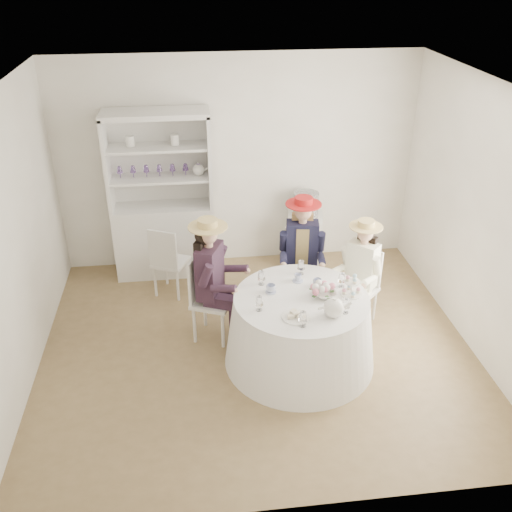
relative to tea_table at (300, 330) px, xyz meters
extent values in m
plane|color=brown|center=(-0.40, 0.27, -0.38)|extent=(4.50, 4.50, 0.00)
plane|color=white|center=(-0.40, 0.27, 2.32)|extent=(4.50, 4.50, 0.00)
plane|color=silver|center=(-0.40, 2.27, 0.97)|extent=(4.50, 0.00, 4.50)
plane|color=silver|center=(-0.40, -1.73, 0.97)|extent=(4.50, 0.00, 4.50)
plane|color=silver|center=(-2.65, 0.27, 0.97)|extent=(0.00, 4.50, 4.50)
plane|color=silver|center=(1.85, 0.27, 0.97)|extent=(0.00, 4.50, 4.50)
cone|color=white|center=(0.00, 0.00, -0.01)|extent=(1.52, 1.52, 0.74)
cylinder|color=white|center=(0.00, 0.00, 0.37)|extent=(1.32, 1.32, 0.02)
cube|color=silver|center=(-1.37, 2.02, 0.09)|extent=(1.33, 0.91, 0.93)
cube|color=silver|center=(-1.37, 2.23, 1.13)|extent=(1.17, 0.51, 1.14)
cube|color=silver|center=(-1.37, 2.02, 1.70)|extent=(1.33, 0.91, 0.06)
cube|color=silver|center=(-1.97, 2.02, 1.13)|extent=(0.22, 0.45, 1.14)
cube|color=silver|center=(-0.76, 2.02, 1.13)|extent=(0.22, 0.45, 1.14)
cube|color=silver|center=(-1.37, 2.02, 0.92)|extent=(1.23, 0.83, 0.03)
cube|color=silver|center=(-1.37, 2.02, 1.30)|extent=(1.23, 0.83, 0.03)
sphere|color=white|center=(-0.90, 2.02, 1.00)|extent=(0.15, 0.15, 0.15)
cube|color=silver|center=(0.45, 2.02, -0.03)|extent=(0.52, 0.52, 0.69)
cylinder|color=black|center=(0.45, 2.02, 0.47)|extent=(0.33, 0.33, 0.32)
cube|color=silver|center=(-0.84, 0.52, 0.07)|extent=(0.52, 0.52, 0.04)
cylinder|color=silver|center=(-0.76, 0.31, -0.16)|extent=(0.04, 0.04, 0.44)
cylinder|color=silver|center=(-0.63, 0.61, -0.16)|extent=(0.04, 0.04, 0.44)
cylinder|color=silver|center=(-1.05, 0.44, -0.16)|extent=(0.04, 0.04, 0.44)
cylinder|color=silver|center=(-0.93, 0.73, -0.16)|extent=(0.04, 0.04, 0.44)
cube|color=silver|center=(-1.01, 0.59, 0.34)|extent=(0.17, 0.36, 0.50)
cube|color=black|center=(-0.86, 0.53, 0.44)|extent=(0.32, 0.41, 0.58)
cube|color=black|center=(-0.77, 0.39, 0.15)|extent=(0.36, 0.25, 0.12)
cylinder|color=black|center=(-0.64, 0.34, -0.15)|extent=(0.10, 0.10, 0.46)
cylinder|color=black|center=(-0.91, 0.33, 0.51)|extent=(0.19, 0.15, 0.27)
cube|color=black|center=(-0.70, 0.56, 0.15)|extent=(0.36, 0.25, 0.12)
cylinder|color=black|center=(-0.57, 0.50, -0.15)|extent=(0.10, 0.10, 0.46)
cylinder|color=black|center=(-0.74, 0.70, 0.51)|extent=(0.19, 0.15, 0.27)
cylinder|color=#D8A889|center=(-0.86, 0.53, 0.75)|extent=(0.09, 0.09, 0.08)
sphere|color=#D8A889|center=(-0.86, 0.53, 0.86)|extent=(0.19, 0.19, 0.19)
sphere|color=black|center=(-0.90, 0.55, 0.84)|extent=(0.19, 0.19, 0.19)
cube|color=black|center=(-0.93, 0.56, 0.61)|extent=(0.17, 0.25, 0.38)
cylinder|color=tan|center=(-0.86, 0.53, 0.95)|extent=(0.40, 0.40, 0.01)
cylinder|color=tan|center=(-0.86, 0.53, 0.99)|extent=(0.20, 0.20, 0.08)
cube|color=silver|center=(0.19, 0.97, 0.07)|extent=(0.45, 0.45, 0.04)
cylinder|color=silver|center=(0.01, 0.84, -0.16)|extent=(0.04, 0.04, 0.43)
cylinder|color=silver|center=(0.32, 0.79, -0.16)|extent=(0.04, 0.04, 0.43)
cylinder|color=silver|center=(0.06, 1.15, -0.16)|extent=(0.04, 0.04, 0.43)
cylinder|color=silver|center=(0.37, 1.11, -0.16)|extent=(0.04, 0.04, 0.43)
cube|color=silver|center=(0.22, 1.15, 0.33)|extent=(0.37, 0.09, 0.49)
cube|color=#191932|center=(0.19, 0.99, 0.43)|extent=(0.38, 0.25, 0.57)
cube|color=tan|center=(0.19, 0.99, 0.43)|extent=(0.17, 0.24, 0.49)
cube|color=#191932|center=(0.09, 0.87, 0.14)|extent=(0.18, 0.35, 0.12)
cylinder|color=#191932|center=(0.06, 0.73, -0.15)|extent=(0.10, 0.10, 0.45)
cylinder|color=#191932|center=(-0.01, 0.99, 0.50)|extent=(0.11, 0.18, 0.27)
cube|color=#191932|center=(0.26, 0.84, 0.14)|extent=(0.18, 0.35, 0.12)
cylinder|color=#191932|center=(0.24, 0.71, -0.15)|extent=(0.10, 0.10, 0.45)
cylinder|color=#191932|center=(0.39, 0.92, 0.50)|extent=(0.11, 0.18, 0.27)
cylinder|color=#D8A889|center=(0.19, 0.99, 0.74)|extent=(0.09, 0.09, 0.08)
sphere|color=#D8A889|center=(0.19, 0.99, 0.84)|extent=(0.19, 0.19, 0.19)
sphere|color=tan|center=(0.20, 1.04, 0.83)|extent=(0.19, 0.19, 0.19)
cube|color=tan|center=(0.21, 1.07, 0.60)|extent=(0.25, 0.11, 0.37)
cylinder|color=#B41B1B|center=(0.19, 0.99, 0.93)|extent=(0.39, 0.39, 0.01)
cylinder|color=#B41B1B|center=(0.19, 0.99, 0.97)|extent=(0.20, 0.20, 0.08)
cube|color=silver|center=(0.78, 0.61, 0.02)|extent=(0.50, 0.50, 0.04)
cylinder|color=silver|center=(0.58, 0.61, -0.18)|extent=(0.03, 0.03, 0.39)
cylinder|color=silver|center=(0.78, 0.41, -0.18)|extent=(0.03, 0.03, 0.39)
cylinder|color=silver|center=(0.78, 0.82, -0.18)|extent=(0.03, 0.03, 0.39)
cylinder|color=silver|center=(0.98, 0.62, -0.18)|extent=(0.03, 0.03, 0.39)
cube|color=silver|center=(0.89, 0.73, 0.26)|extent=(0.26, 0.26, 0.44)
cube|color=white|center=(0.79, 0.63, 0.35)|extent=(0.35, 0.35, 0.52)
cube|color=white|center=(0.65, 0.59, 0.09)|extent=(0.29, 0.30, 0.11)
cylinder|color=white|center=(0.56, 0.51, -0.17)|extent=(0.09, 0.09, 0.41)
cylinder|color=white|center=(0.64, 0.73, 0.41)|extent=(0.17, 0.17, 0.24)
cube|color=white|center=(0.76, 0.48, 0.09)|extent=(0.29, 0.30, 0.11)
cylinder|color=white|center=(0.67, 0.39, -0.17)|extent=(0.09, 0.09, 0.41)
cylinder|color=white|center=(0.90, 0.47, 0.41)|extent=(0.17, 0.17, 0.24)
cylinder|color=#D8A889|center=(0.79, 0.63, 0.63)|extent=(0.08, 0.08, 0.07)
sphere|color=#D8A889|center=(0.79, 0.63, 0.72)|extent=(0.17, 0.17, 0.17)
sphere|color=black|center=(0.82, 0.66, 0.71)|extent=(0.17, 0.17, 0.17)
cube|color=black|center=(0.84, 0.68, 0.50)|extent=(0.20, 0.20, 0.34)
cylinder|color=tan|center=(0.79, 0.63, 0.80)|extent=(0.36, 0.36, 0.01)
cylinder|color=tan|center=(0.79, 0.63, 0.84)|extent=(0.18, 0.18, 0.07)
cube|color=silver|center=(-1.30, 1.49, 0.04)|extent=(0.50, 0.50, 0.04)
cylinder|color=silver|center=(-1.10, 1.56, -0.17)|extent=(0.03, 0.03, 0.41)
cylinder|color=silver|center=(-1.37, 1.69, -0.17)|extent=(0.03, 0.03, 0.41)
cylinder|color=silver|center=(-1.23, 1.29, -0.17)|extent=(0.03, 0.03, 0.41)
cylinder|color=silver|center=(-1.50, 1.42, -0.17)|extent=(0.03, 0.03, 0.41)
cube|color=silver|center=(-1.37, 1.34, 0.29)|extent=(0.33, 0.18, 0.47)
imported|color=white|center=(-0.28, 0.14, 0.42)|extent=(0.11, 0.11, 0.08)
imported|color=white|center=(0.02, 0.31, 0.42)|extent=(0.10, 0.10, 0.07)
imported|color=white|center=(0.20, 0.19, 0.42)|extent=(0.10, 0.10, 0.07)
imported|color=white|center=(0.23, -0.01, 0.41)|extent=(0.23, 0.23, 0.05)
sphere|color=#DB6D87|center=(0.26, 0.01, 0.47)|extent=(0.07, 0.07, 0.07)
sphere|color=white|center=(0.25, 0.04, 0.47)|extent=(0.07, 0.07, 0.07)
sphere|color=#DB6D87|center=(0.22, 0.06, 0.47)|extent=(0.07, 0.07, 0.07)
sphere|color=white|center=(0.18, 0.06, 0.47)|extent=(0.07, 0.07, 0.07)
sphere|color=#DB6D87|center=(0.15, 0.04, 0.47)|extent=(0.07, 0.07, 0.07)
sphere|color=white|center=(0.14, 0.01, 0.47)|extent=(0.07, 0.07, 0.07)
sphere|color=#DB6D87|center=(0.15, -0.03, 0.47)|extent=(0.07, 0.07, 0.07)
sphere|color=white|center=(0.18, -0.05, 0.47)|extent=(0.07, 0.07, 0.07)
sphere|color=#DB6D87|center=(0.22, -0.05, 0.47)|extent=(0.07, 0.07, 0.07)
sphere|color=white|center=(0.25, -0.03, 0.47)|extent=(0.07, 0.07, 0.07)
sphere|color=white|center=(0.23, -0.33, 0.47)|extent=(0.19, 0.19, 0.19)
cylinder|color=white|center=(0.35, -0.33, 0.48)|extent=(0.11, 0.03, 0.09)
cylinder|color=white|center=(0.23, -0.33, 0.56)|extent=(0.04, 0.04, 0.02)
cylinder|color=white|center=(-0.12, -0.32, 0.39)|extent=(0.26, 0.26, 0.01)
cube|color=beige|center=(-0.17, -0.34, 0.41)|extent=(0.06, 0.04, 0.03)
cube|color=beige|center=(-0.12, -0.32, 0.43)|extent=(0.07, 0.05, 0.03)
cube|color=beige|center=(-0.06, -0.30, 0.41)|extent=(0.07, 0.07, 0.03)
cube|color=beige|center=(-0.14, -0.28, 0.43)|extent=(0.07, 0.07, 0.03)
cube|color=beige|center=(-0.09, -0.36, 0.41)|extent=(0.07, 0.07, 0.03)
cylinder|color=white|center=(0.49, 0.01, 0.39)|extent=(0.21, 0.21, 0.01)
cylinder|color=white|center=(0.49, 0.01, 0.45)|extent=(0.02, 0.02, 0.14)
cylinder|color=white|center=(0.49, 0.01, 0.53)|extent=(0.16, 0.16, 0.01)
camera|label=1|loc=(-1.01, -4.57, 3.39)|focal=40.00mm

